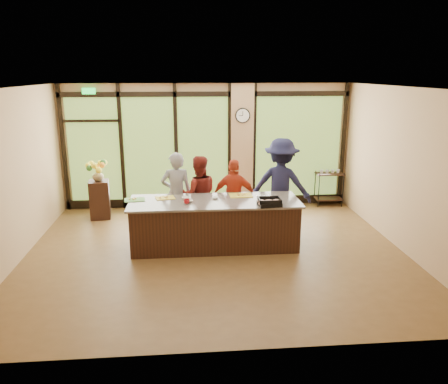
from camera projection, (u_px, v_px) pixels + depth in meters
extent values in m
plane|color=brown|center=(216.00, 252.00, 8.16)|extent=(7.00, 7.00, 0.00)
plane|color=white|center=(215.00, 88.00, 7.36)|extent=(7.00, 7.00, 0.00)
plane|color=tan|center=(207.00, 146.00, 10.64)|extent=(7.00, 0.00, 7.00)
plane|color=tan|center=(12.00, 178.00, 7.47)|extent=(0.00, 6.00, 6.00)
plane|color=tan|center=(404.00, 170.00, 8.05)|extent=(0.00, 6.00, 6.00)
cube|color=tan|center=(242.00, 146.00, 10.65)|extent=(0.55, 0.12, 3.00)
cube|color=black|center=(207.00, 94.00, 10.26)|extent=(6.90, 0.08, 0.12)
cube|color=black|center=(208.00, 201.00, 10.96)|extent=(6.90, 0.08, 0.20)
cube|color=#19D83F|center=(89.00, 91.00, 9.96)|extent=(0.30, 0.04, 0.14)
cube|color=#3F6423|center=(94.00, 150.00, 10.40)|extent=(1.20, 0.02, 2.50)
cube|color=#3F6423|center=(149.00, 149.00, 10.51)|extent=(1.20, 0.02, 2.50)
cube|color=#3F6423|center=(203.00, 149.00, 10.61)|extent=(1.20, 0.02, 2.50)
cube|color=#3F6423|center=(298.00, 147.00, 10.81)|extent=(2.10, 0.02, 2.50)
cube|color=black|center=(64.00, 149.00, 10.31)|extent=(0.08, 0.08, 3.00)
cube|color=black|center=(122.00, 148.00, 10.42)|extent=(0.08, 0.08, 3.00)
cube|color=black|center=(176.00, 147.00, 10.53)|extent=(0.08, 0.08, 3.00)
cube|color=black|center=(230.00, 146.00, 10.64)|extent=(0.08, 0.08, 3.00)
cube|color=black|center=(254.00, 146.00, 10.69)|extent=(0.08, 0.08, 3.00)
cube|color=black|center=(343.00, 145.00, 10.87)|extent=(0.08, 0.08, 3.00)
cube|color=black|center=(215.00, 225.00, 8.33)|extent=(3.10, 1.00, 0.88)
cube|color=slate|center=(214.00, 202.00, 8.21)|extent=(3.20, 1.10, 0.04)
cylinder|color=black|center=(243.00, 116.00, 10.39)|extent=(0.36, 0.04, 0.36)
cylinder|color=white|center=(243.00, 116.00, 10.37)|extent=(0.31, 0.01, 0.31)
cube|color=black|center=(243.00, 113.00, 10.35)|extent=(0.01, 0.00, 0.11)
cube|color=black|center=(241.00, 116.00, 10.36)|extent=(0.09, 0.00, 0.01)
imported|color=gray|center=(177.00, 194.00, 8.88)|extent=(0.66, 0.46, 1.72)
imported|color=maroon|center=(199.00, 195.00, 8.98)|extent=(0.83, 0.67, 1.63)
imported|color=#B6361C|center=(234.00, 197.00, 8.93)|extent=(0.98, 0.58, 1.56)
imported|color=#181936|center=(281.00, 185.00, 9.12)|extent=(1.44, 1.15, 1.95)
cube|color=black|center=(269.00, 204.00, 7.88)|extent=(0.43, 0.35, 0.07)
imported|color=silver|center=(265.00, 199.00, 8.18)|extent=(0.38, 0.38, 0.07)
cube|color=#549937|center=(135.00, 200.00, 8.23)|extent=(0.41, 0.33, 0.01)
cube|color=gold|center=(165.00, 198.00, 8.36)|extent=(0.41, 0.34, 0.01)
cube|color=gold|center=(241.00, 195.00, 8.52)|extent=(0.45, 0.34, 0.01)
imported|color=white|center=(186.00, 198.00, 8.26)|extent=(0.20, 0.20, 0.05)
imported|color=white|center=(189.00, 201.00, 8.09)|extent=(0.18, 0.18, 0.05)
imported|color=white|center=(215.00, 198.00, 8.32)|extent=(0.14, 0.14, 0.03)
imported|color=#A61017|center=(187.00, 201.00, 7.99)|extent=(0.12, 0.12, 0.09)
cube|color=black|center=(100.00, 199.00, 9.97)|extent=(0.49, 0.49, 0.88)
imported|color=olive|center=(98.00, 175.00, 9.81)|extent=(0.26, 0.26, 0.27)
cube|color=black|center=(328.00, 198.00, 11.01)|extent=(0.67, 0.38, 0.03)
cube|color=black|center=(330.00, 174.00, 10.84)|extent=(0.67, 0.38, 0.03)
cylinder|color=black|center=(319.00, 191.00, 10.75)|extent=(0.02, 0.02, 0.86)
cylinder|color=black|center=(343.00, 190.00, 10.80)|extent=(0.02, 0.02, 0.86)
cylinder|color=black|center=(315.00, 187.00, 11.08)|extent=(0.02, 0.02, 0.86)
cylinder|color=black|center=(338.00, 187.00, 11.13)|extent=(0.02, 0.02, 0.86)
imported|color=silver|center=(322.00, 172.00, 10.80)|extent=(0.10, 0.10, 0.09)
imported|color=silver|center=(327.00, 171.00, 10.81)|extent=(0.10, 0.10, 0.09)
imported|color=silver|center=(333.00, 171.00, 10.83)|extent=(0.10, 0.10, 0.09)
imported|color=silver|center=(338.00, 171.00, 10.84)|extent=(0.10, 0.10, 0.09)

